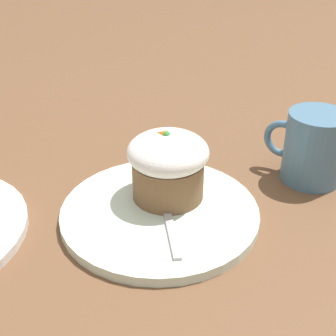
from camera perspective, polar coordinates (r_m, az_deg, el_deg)
The scene contains 5 objects.
ground_plane at distance 0.63m, azimuth -1.00°, elevation -5.96°, with size 4.00×4.00×0.00m, color brown.
dessert_plate at distance 0.62m, azimuth -1.01°, elevation -5.46°, with size 0.26×0.26×0.01m.
carrot_cake at distance 0.62m, azimuth -0.00°, elevation 0.44°, with size 0.11×0.11×0.10m.
spoon at distance 0.60m, azimuth -0.07°, elevation -5.51°, with size 0.10×0.11×0.01m.
coffee_cup at distance 0.71m, azimuth 17.29°, elevation 2.46°, with size 0.12×0.09×0.11m.
Camera 1 is at (-0.29, 0.41, 0.37)m, focal length 50.00 mm.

